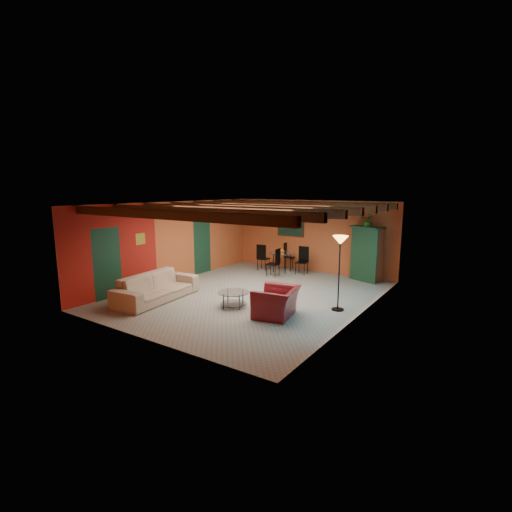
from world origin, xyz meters
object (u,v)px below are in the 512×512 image
Objects in this scene: armchair at (276,302)px; dining_table at (282,259)px; floor_lamp at (339,273)px; coffee_table at (233,299)px; potted_plant at (368,221)px; vase at (282,243)px; sofa at (157,287)px; armoire at (366,254)px.

dining_table reaches higher than armchair.
coffee_table is at bearing -151.10° from floor_lamp.
floor_lamp is 3.89× the size of potted_plant.
coffee_table is 4.55× the size of vase.
armchair is at bearing -97.46° from potted_plant.
armoire is at bearing -42.53° from sofa.
dining_table is at bearing 103.41° from coffee_table.
coffee_table is 4.56m from dining_table.
armoire is at bearing 68.34° from coffee_table.
potted_plant reaches higher than armoire.
dining_table is 3.91× the size of potted_plant.
sofa is 7.03m from armoire.
armchair is 5.05m from vase.
potted_plant reaches higher than dining_table.
floor_lamp is at bearing -62.37° from armoire.
armoire reaches higher than sofa.
floor_lamp is (4.60, 2.03, 0.60)m from sofa.
armchair reaches higher than coffee_table.
sofa is 2.31m from coffee_table.
armchair is at bearing -61.62° from dining_table.
floor_lamp is at bearing -41.72° from dining_table.
floor_lamp is at bearing 128.25° from armchair.
armoire is at bearing 160.81° from armchair.
armoire is at bearing 9.74° from dining_table.
floor_lamp is 3.79m from potted_plant.
floor_lamp is (3.47, -3.09, 0.47)m from dining_table.
coffee_table is at bearing -76.59° from vase.
potted_plant is at bearing 68.34° from coffee_table.
sofa reaches higher than coffee_table.
floor_lamp is at bearing -72.33° from sofa.
dining_table is 4.67m from floor_lamp.
vase reaches higher than sofa.
floor_lamp is (1.09, 1.30, 0.62)m from armchair.
coffee_table is 5.36m from armoire.
floor_lamp reaches higher than sofa.
potted_plant is at bearing 160.81° from armchair.
sofa is at bearing -105.83° from armoire.
armchair is 4.99m from dining_table.
dining_table is at bearing -149.74° from armoire.
dining_table is 0.61m from vase.
sofa is 5.30m from vase.
potted_plant is (0.64, 4.91, 1.70)m from armchair.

